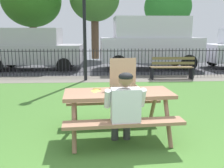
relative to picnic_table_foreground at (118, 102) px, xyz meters
name	(u,v)px	position (x,y,z in m)	size (l,w,h in m)	color
ground	(118,127)	(0.03, 0.37, -0.61)	(28.00, 11.44, 0.02)	#467730
cobblestone_walkway	(108,79)	(0.03, 5.39, -0.60)	(28.00, 1.40, 0.01)	slate
street_asphalt	(105,66)	(0.03, 9.11, -0.60)	(28.00, 6.04, 0.01)	#424247
picnic_table_foreground	(118,102)	(0.00, 0.00, 0.00)	(1.90, 1.61, 0.79)	#9B6F54
pizza_box_open	(125,84)	(0.13, 0.15, 0.27)	(0.55, 0.56, 0.53)	tan
pizza_slice_on_table	(96,90)	(-0.37, 0.12, 0.18)	(0.17, 0.27, 0.02)	#E3CE48
adult_at_table	(124,107)	(0.05, -0.50, 0.06)	(0.62, 0.61, 1.19)	#3E3E3E
iron_fence_streetside	(107,62)	(0.03, 6.09, -0.04)	(23.75, 0.03, 1.10)	black
park_bench_center	(172,68)	(2.46, 5.25, -0.18)	(1.61, 0.49, 0.85)	brown
lamp_post_walkway	(84,1)	(-0.81, 5.14, 2.21)	(0.28, 0.28, 4.68)	black
parked_car_center	(34,48)	(-3.35, 7.96, 0.41)	(4.46, 2.04, 1.94)	#B5B1B8
parked_car_right	(150,42)	(2.14, 7.96, 0.71)	(4.73, 2.14, 2.46)	silver
far_tree_midleft	(32,0)	(-4.58, 12.97, 3.15)	(3.78, 3.78, 5.47)	brown
far_tree_center	(95,0)	(-0.55, 12.97, 3.23)	(3.22, 3.22, 5.33)	brown
far_tree_midright	(168,7)	(4.27, 12.97, 2.77)	(3.09, 3.09, 4.78)	brown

